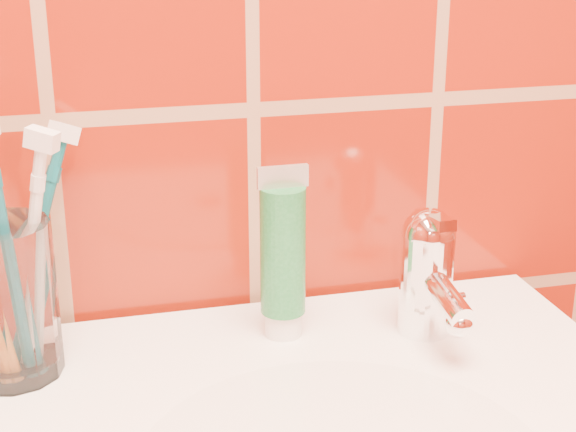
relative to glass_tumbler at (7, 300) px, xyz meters
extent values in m
cylinder|color=white|center=(0.00, 0.00, 0.00)|extent=(0.11, 0.11, 0.13)
cylinder|color=white|center=(0.24, 0.01, -0.05)|extent=(0.03, 0.03, 0.02)
cylinder|color=#196930|center=(0.24, 0.01, 0.02)|extent=(0.04, 0.04, 0.12)
cube|color=beige|center=(0.24, 0.01, 0.08)|extent=(0.04, 0.01, 0.02)
cylinder|color=white|center=(0.36, -0.01, -0.02)|extent=(0.05, 0.05, 0.09)
sphere|color=white|center=(0.36, -0.01, 0.03)|extent=(0.05, 0.05, 0.05)
cylinder|color=white|center=(0.36, -0.05, -0.01)|extent=(0.02, 0.09, 0.03)
cube|color=white|center=(0.36, -0.03, 0.05)|extent=(0.02, 0.06, 0.01)
camera|label=1|loc=(0.06, -0.69, 0.31)|focal=55.00mm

